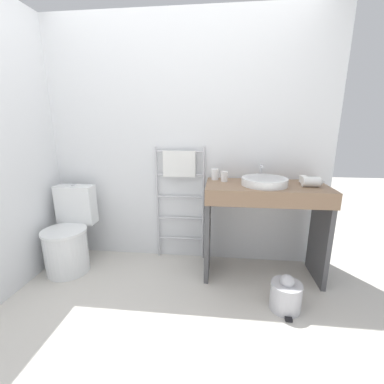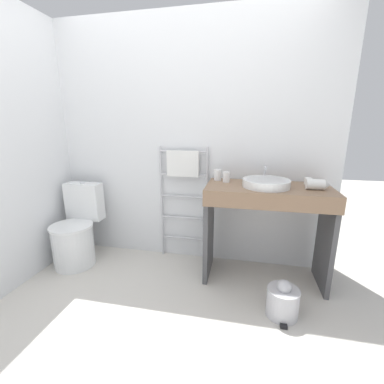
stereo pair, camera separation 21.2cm
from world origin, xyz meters
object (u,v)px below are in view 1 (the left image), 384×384
(cup_near_edge, at_px, (224,176))
(cup_near_wall, at_px, (215,174))
(trash_bin, at_px, (286,295))
(hair_dryer, at_px, (311,181))
(toilet, at_px, (69,239))
(sink_basin, at_px, (264,181))
(towel_radiator, at_px, (180,181))

(cup_near_edge, bearing_deg, cup_near_wall, 142.08)
(trash_bin, bearing_deg, hair_dryer, 61.54)
(cup_near_wall, distance_m, trash_bin, 1.19)
(toilet, bearing_deg, cup_near_wall, 10.13)
(toilet, relative_size, sink_basin, 2.07)
(sink_basin, bearing_deg, cup_near_wall, 156.49)
(toilet, distance_m, cup_near_wall, 1.56)
(toilet, distance_m, trash_bin, 2.04)
(towel_radiator, relative_size, cup_near_wall, 11.56)
(towel_radiator, bearing_deg, toilet, -162.89)
(toilet, distance_m, hair_dryer, 2.32)
(sink_basin, relative_size, cup_near_wall, 3.84)
(toilet, bearing_deg, cup_near_edge, 6.98)
(sink_basin, height_order, trash_bin, sink_basin)
(sink_basin, xyz_separation_m, hair_dryer, (0.39, 0.00, 0.01))
(toilet, relative_size, trash_bin, 2.77)
(sink_basin, relative_size, trash_bin, 1.34)
(sink_basin, bearing_deg, toilet, -178.02)
(cup_near_wall, height_order, trash_bin, cup_near_wall)
(towel_radiator, height_order, hair_dryer, towel_radiator)
(cup_near_edge, bearing_deg, sink_basin, -19.15)
(toilet, height_order, towel_radiator, towel_radiator)
(sink_basin, relative_size, hair_dryer, 2.12)
(toilet, xyz_separation_m, hair_dryer, (2.24, 0.07, 0.62))
(towel_radiator, bearing_deg, trash_bin, -37.22)
(cup_near_edge, xyz_separation_m, hair_dryer, (0.74, -0.12, -0.00))
(towel_radiator, height_order, sink_basin, towel_radiator)
(toilet, relative_size, hair_dryer, 4.38)
(sink_basin, bearing_deg, trash_bin, -71.88)
(toilet, xyz_separation_m, cup_near_wall, (1.41, 0.25, 0.62))
(toilet, distance_m, cup_near_edge, 1.63)
(hair_dryer, xyz_separation_m, trash_bin, (-0.24, -0.45, -0.81))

